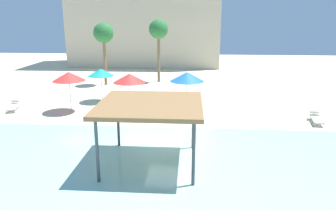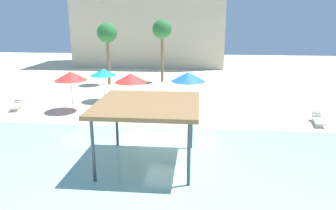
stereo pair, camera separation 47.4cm
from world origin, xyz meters
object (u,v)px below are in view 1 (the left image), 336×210
(palm_tree_0, at_px, (104,34))
(beach_umbrella_red_0, at_px, (69,76))
(palm_tree_1, at_px, (159,31))
(beach_umbrella_teal_3, at_px, (101,72))
(shade_pavilion, at_px, (150,106))
(lounge_chair_1, at_px, (13,105))
(lounge_chair_0, at_px, (317,117))
(beach_umbrella_red_2, at_px, (129,78))
(beach_umbrella_blue_1, at_px, (187,77))

(palm_tree_0, bearing_deg, beach_umbrella_red_0, -90.63)
(palm_tree_1, bearing_deg, beach_umbrella_teal_3, -114.04)
(shade_pavilion, xyz_separation_m, palm_tree_1, (-1.50, 19.00, 2.40))
(shade_pavilion, height_order, lounge_chair_1, shade_pavilion)
(lounge_chair_0, height_order, palm_tree_0, palm_tree_0)
(beach_umbrella_red_2, bearing_deg, beach_umbrella_red_0, -174.89)
(beach_umbrella_red_0, height_order, beach_umbrella_blue_1, beach_umbrella_red_0)
(beach_umbrella_blue_1, height_order, beach_umbrella_teal_3, beach_umbrella_blue_1)
(beach_umbrella_blue_1, distance_m, beach_umbrella_teal_3, 6.98)
(beach_umbrella_teal_3, distance_m, lounge_chair_0, 15.59)
(beach_umbrella_teal_3, bearing_deg, shade_pavilion, -64.41)
(palm_tree_0, relative_size, palm_tree_1, 0.95)
(shade_pavilion, xyz_separation_m, lounge_chair_0, (9.73, 6.66, -2.38))
(shade_pavilion, bearing_deg, beach_umbrella_blue_1, 80.30)
(beach_umbrella_teal_3, relative_size, palm_tree_1, 0.42)
(beach_umbrella_red_2, relative_size, beach_umbrella_teal_3, 1.03)
(beach_umbrella_teal_3, xyz_separation_m, lounge_chair_1, (-5.76, -2.70, -1.99))
(palm_tree_0, bearing_deg, beach_umbrella_red_2, -65.56)
(lounge_chair_0, relative_size, lounge_chair_1, 0.99)
(beach_umbrella_red_0, height_order, beach_umbrella_teal_3, beach_umbrella_red_0)
(beach_umbrella_red_0, xyz_separation_m, beach_umbrella_teal_3, (1.46, 2.86, -0.19))
(lounge_chair_1, bearing_deg, beach_umbrella_red_2, 73.84)
(shade_pavilion, distance_m, palm_tree_1, 19.21)
(beach_umbrella_red_0, distance_m, lounge_chair_0, 16.55)
(beach_umbrella_red_2, height_order, palm_tree_0, palm_tree_0)
(beach_umbrella_red_0, bearing_deg, lounge_chair_1, 177.87)
(beach_umbrella_red_2, xyz_separation_m, beach_umbrella_teal_3, (-2.68, 2.49, -0.06))
(lounge_chair_1, relative_size, palm_tree_0, 0.34)
(beach_umbrella_red_0, xyz_separation_m, lounge_chair_0, (16.36, -1.28, -2.17))
(lounge_chair_1, bearing_deg, shade_pavilion, 35.88)
(shade_pavilion, xyz_separation_m, lounge_chair_1, (-10.93, 8.10, -2.38))
(beach_umbrella_teal_3, xyz_separation_m, palm_tree_1, (3.66, 8.21, 2.79))
(beach_umbrella_red_2, distance_m, palm_tree_1, 11.08)
(beach_umbrella_blue_1, xyz_separation_m, lounge_chair_0, (8.25, -1.99, -2.13))
(beach_umbrella_red_0, distance_m, beach_umbrella_blue_1, 8.14)
(beach_umbrella_blue_1, height_order, lounge_chair_0, beach_umbrella_blue_1)
(beach_umbrella_red_0, height_order, lounge_chair_0, beach_umbrella_red_0)
(shade_pavilion, bearing_deg, beach_umbrella_red_0, 129.86)
(beach_umbrella_red_0, relative_size, palm_tree_1, 0.45)
(beach_umbrella_red_0, bearing_deg, palm_tree_1, 65.16)
(lounge_chair_1, xyz_separation_m, palm_tree_1, (9.43, 10.91, 4.78))
(beach_umbrella_blue_1, distance_m, palm_tree_0, 11.94)
(beach_umbrella_red_0, bearing_deg, beach_umbrella_blue_1, 5.05)
(shade_pavilion, relative_size, beach_umbrella_red_0, 1.60)
(beach_umbrella_blue_1, distance_m, palm_tree_1, 11.09)
(palm_tree_0, height_order, palm_tree_1, palm_tree_1)
(shade_pavilion, height_order, lounge_chair_0, shade_pavilion)
(palm_tree_1, bearing_deg, lounge_chair_1, -130.83)
(beach_umbrella_teal_3, bearing_deg, beach_umbrella_blue_1, -17.84)
(beach_umbrella_blue_1, bearing_deg, beach_umbrella_teal_3, 162.16)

